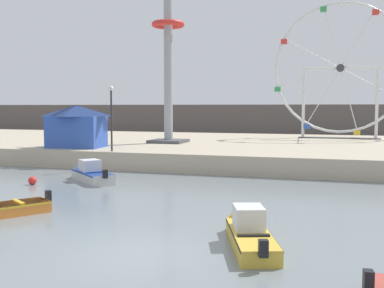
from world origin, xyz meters
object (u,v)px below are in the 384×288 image
Objects in this scene: motorboat_pale_grey at (89,173)px; promenade_lamp_near at (111,109)px; ferris_wheel_white_frame at (340,70)px; motorboat_mustard_yellow at (247,230)px; mooring_buoy_orange at (32,181)px; carnival_booth_blue_tent at (76,125)px; drop_tower_steel_tower at (168,57)px.

promenade_lamp_near is at bearing -39.45° from motorboat_pale_grey.
ferris_wheel_white_frame is (13.71, 21.67, 7.08)m from motorboat_pale_grey.
motorboat_mustard_yellow is 10.76× the size of mooring_buoy_orange.
carnival_booth_blue_tent is (-18.23, -15.37, -4.67)m from ferris_wheel_white_frame.
motorboat_mustard_yellow is at bearing -64.32° from drop_tower_steel_tower.
promenade_lamp_near reaches higher than carnival_booth_blue_tent.
drop_tower_steel_tower is at bearing 80.83° from mooring_buoy_orange.
mooring_buoy_orange is at bearing 43.13° from motorboat_mustard_yellow.
ferris_wheel_white_frame reaches higher than mooring_buoy_orange.
ferris_wheel_white_frame is 16.30m from drop_tower_steel_tower.
motorboat_mustard_yellow is 25.04m from drop_tower_steel_tower.
motorboat_pale_grey is 8.11m from carnival_booth_blue_tent.
ferris_wheel_white_frame is at bearing -24.55° from motorboat_mustard_yellow.
promenade_lamp_near reaches higher than motorboat_mustard_yellow.
promenade_lamp_near is at bearing 78.60° from mooring_buoy_orange.
mooring_buoy_orange is (2.46, -8.56, -2.56)m from carnival_booth_blue_tent.
carnival_booth_blue_tent is (-15.13, 15.32, 2.44)m from motorboat_mustard_yellow.
drop_tower_steel_tower is at bearing -50.39° from motorboat_pale_grey.
mooring_buoy_orange is at bearing 88.78° from motorboat_pale_grey.
ferris_wheel_white_frame is 0.85× the size of drop_tower_steel_tower.
motorboat_pale_grey is at bearing -59.63° from carnival_booth_blue_tent.
motorboat_pale_grey is at bearing 30.87° from motorboat_mustard_yellow.
motorboat_pale_grey is 0.33× the size of ferris_wheel_white_frame.
drop_tower_steel_tower reaches higher than motorboat_mustard_yellow.
motorboat_pale_grey is 0.97× the size of promenade_lamp_near.
promenade_lamp_near reaches higher than mooring_buoy_orange.
motorboat_mustard_yellow is 1.09× the size of carnival_booth_blue_tent.
drop_tower_steel_tower reaches higher than motorboat_pale_grey.
promenade_lamp_near is at bearing -129.79° from ferris_wheel_white_frame.
motorboat_mustard_yellow is 21.67m from carnival_booth_blue_tent.
drop_tower_steel_tower is (-10.31, 21.43, 7.82)m from motorboat_mustard_yellow.
ferris_wheel_white_frame reaches higher than motorboat_mustard_yellow.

